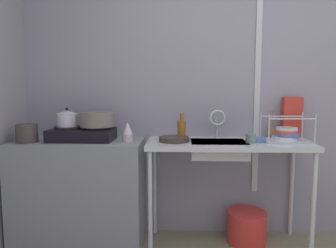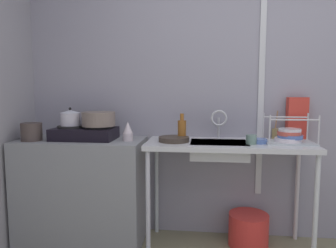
{
  "view_description": "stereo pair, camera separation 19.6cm",
  "coord_description": "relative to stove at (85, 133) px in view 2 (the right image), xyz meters",
  "views": [
    {
      "loc": [
        -0.65,
        -1.11,
        1.3
      ],
      "look_at": [
        -0.73,
        1.37,
        1.04
      ],
      "focal_mm": 32.55,
      "sensor_mm": 36.0,
      "label": 1
    },
    {
      "loc": [
        -0.46,
        -1.1,
        1.3
      ],
      "look_at": [
        -0.73,
        1.37,
        1.04
      ],
      "focal_mm": 32.55,
      "sensor_mm": 36.0,
      "label": 2
    }
  ],
  "objects": [
    {
      "name": "wall_back",
      "position": [
        1.45,
        0.31,
        0.36
      ],
      "size": [
        4.87,
        0.1,
        2.61
      ],
      "primitive_type": "cube",
      "color": "#908F9C",
      "rests_on": "ground"
    },
    {
      "name": "wall_metal_strip",
      "position": [
        1.5,
        0.25,
        0.49
      ],
      "size": [
        0.05,
        0.01,
        2.09
      ],
      "primitive_type": "cube",
      "color": "silver"
    },
    {
      "name": "counter_concrete",
      "position": [
        -0.03,
        0.0,
        -0.5
      ],
      "size": [
        1.06,
        0.52,
        0.89
      ],
      "primitive_type": "cube",
      "color": "gray",
      "rests_on": "ground"
    },
    {
      "name": "counter_sink",
      "position": [
        1.2,
        0.0,
        -0.14
      ],
      "size": [
        1.32,
        0.52,
        0.89
      ],
      "color": "silver",
      "rests_on": "ground"
    },
    {
      "name": "stove",
      "position": [
        0.0,
        0.0,
        0.0
      ],
      "size": [
        0.52,
        0.32,
        0.12
      ],
      "color": "black",
      "rests_on": "counter_concrete"
    },
    {
      "name": "pot_on_left_burner",
      "position": [
        -0.12,
        0.0,
        0.13
      ],
      "size": [
        0.17,
        0.17,
        0.16
      ],
      "color": "silver",
      "rests_on": "stove"
    },
    {
      "name": "pot_on_right_burner",
      "position": [
        0.12,
        0.0,
        0.12
      ],
      "size": [
        0.28,
        0.28,
        0.12
      ],
      "color": "#75675E",
      "rests_on": "stove"
    },
    {
      "name": "pot_beside_stove",
      "position": [
        -0.41,
        -0.11,
        0.02
      ],
      "size": [
        0.17,
        0.17,
        0.15
      ],
      "color": "#453A36",
      "rests_on": "counter_concrete"
    },
    {
      "name": "percolator",
      "position": [
        0.38,
        -0.04,
        0.02
      ],
      "size": [
        0.09,
        0.09,
        0.16
      ],
      "color": "silver",
      "rests_on": "counter_concrete"
    },
    {
      "name": "sink_basin",
      "position": [
        1.13,
        -0.01,
        -0.12
      ],
      "size": [
        0.45,
        0.33,
        0.13
      ],
      "primitive_type": "cube",
      "color": "silver",
      "rests_on": "counter_sink"
    },
    {
      "name": "faucet",
      "position": [
        1.13,
        0.13,
        0.11
      ],
      "size": [
        0.14,
        0.08,
        0.25
      ],
      "color": "silver",
      "rests_on": "counter_sink"
    },
    {
      "name": "frying_pan",
      "position": [
        0.76,
        -0.03,
        -0.04
      ],
      "size": [
        0.25,
        0.25,
        0.04
      ],
      "primitive_type": "cylinder",
      "color": "#3B3128",
      "rests_on": "counter_sink"
    },
    {
      "name": "dish_rack",
      "position": [
        1.67,
        0.0,
        -0.0
      ],
      "size": [
        0.37,
        0.27,
        0.23
      ],
      "color": "#BCBDBF",
      "rests_on": "counter_sink"
    },
    {
      "name": "cup_by_rack",
      "position": [
        1.37,
        -0.08,
        -0.02
      ],
      "size": [
        0.08,
        0.08,
        0.07
      ],
      "primitive_type": "cylinder",
      "color": "slate",
      "rests_on": "counter_sink"
    },
    {
      "name": "small_bowl_on_drainboard",
      "position": [
        1.44,
        -0.03,
        -0.04
      ],
      "size": [
        0.13,
        0.13,
        0.04
      ],
      "primitive_type": "cylinder",
      "color": "#5373B8",
      "rests_on": "counter_sink"
    },
    {
      "name": "bottle_by_sink",
      "position": [
        0.82,
        0.04,
        0.04
      ],
      "size": [
        0.07,
        0.07,
        0.22
      ],
      "color": "#94571F",
      "rests_on": "counter_sink"
    },
    {
      "name": "cereal_box",
      "position": [
        1.79,
        0.2,
        0.12
      ],
      "size": [
        0.17,
        0.09,
        0.36
      ],
      "primitive_type": "cube",
      "rotation": [
        0.0,
        0.0,
        0.06
      ],
      "color": "red",
      "rests_on": "counter_sink"
    },
    {
      "name": "utensil_jar",
      "position": [
        1.62,
        0.21,
        -0.01
      ],
      "size": [
        0.07,
        0.07,
        0.24
      ],
      "color": "olive",
      "rests_on": "counter_sink"
    },
    {
      "name": "bucket_on_floor",
      "position": [
        1.39,
        0.06,
        -0.81
      ],
      "size": [
        0.33,
        0.33,
        0.27
      ],
      "primitive_type": "cylinder",
      "color": "red",
      "rests_on": "ground"
    }
  ]
}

